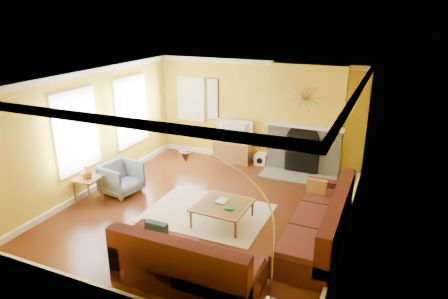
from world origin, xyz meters
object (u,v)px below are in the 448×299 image
at_px(media_console, 233,151).
at_px(armchair, 121,178).
at_px(coffee_table, 223,213).
at_px(sectional_sofa, 249,218).
at_px(arc_lamp, 232,232).
at_px(side_table, 89,190).

xyz_separation_m(media_console, armchair, (-1.53, -2.84, 0.08)).
distance_m(coffee_table, armchair, 2.62).
relative_size(sectional_sofa, arc_lamp, 1.79).
height_order(sectional_sofa, side_table, sectional_sofa).
distance_m(sectional_sofa, media_console, 3.96).
distance_m(media_console, side_table, 3.95).
xyz_separation_m(sectional_sofa, armchair, (-3.28, 0.70, -0.10)).
height_order(armchair, side_table, armchair).
bearing_deg(sectional_sofa, media_console, 116.39).
relative_size(sectional_sofa, armchair, 4.88).
height_order(media_console, side_table, same).
bearing_deg(media_console, arc_lamp, -67.87).
bearing_deg(side_table, arc_lamp, -21.74).
bearing_deg(sectional_sofa, armchair, 167.93).
bearing_deg(coffee_table, media_console, 108.83).
bearing_deg(arc_lamp, sectional_sofa, 101.05).
distance_m(coffee_table, arc_lamp, 2.31).
xyz_separation_m(side_table, arc_lamp, (3.95, -1.58, 0.79)).
xyz_separation_m(sectional_sofa, coffee_table, (-0.69, 0.40, -0.25)).
xyz_separation_m(coffee_table, armchair, (-2.60, 0.30, 0.16)).
bearing_deg(arc_lamp, coffee_table, 117.24).
height_order(coffee_table, side_table, side_table).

